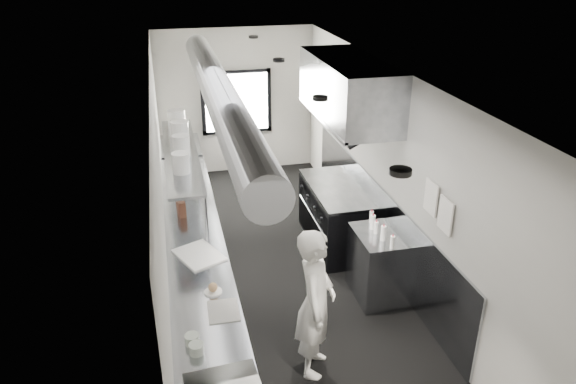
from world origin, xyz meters
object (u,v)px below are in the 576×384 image
bottle_station (380,265)px  line_cook (315,303)px  prep_counter (199,279)px  plate_stack_a (181,163)px  deli_tub_a (196,349)px  squeeze_bottle_c (376,228)px  small_plate (213,292)px  pass_shelf (182,154)px  squeeze_bottle_a (392,242)px  plate_stack_d (177,123)px  range (338,215)px  squeeze_bottle_d (373,222)px  far_work_table (182,168)px  squeeze_bottle_b (383,233)px  exhaust_hood (348,89)px  plate_stack_b (181,146)px  plate_stack_c (180,133)px  knife_block (181,208)px  cutting_board (199,255)px  squeeze_bottle_e (371,217)px  deli_tub_b (192,339)px

bottle_station → line_cook: 1.67m
prep_counter → plate_stack_a: 1.46m
deli_tub_a → squeeze_bottle_c: 2.89m
bottle_station → small_plate: 2.37m
pass_shelf → line_cook: 3.12m
plate_stack_a → squeeze_bottle_a: 2.78m
bottle_station → plate_stack_d: bearing=134.2°
range → squeeze_bottle_d: (0.03, -1.25, 0.53)m
squeeze_bottle_c → prep_counter: bearing=175.7°
far_work_table → squeeze_bottle_d: size_ratio=6.23×
plate_stack_d → squeeze_bottle_b: size_ratio=2.03×
range → plate_stack_d: 2.78m
pass_shelf → squeeze_bottle_c: bearing=-36.4°
exhaust_hood → prep_counter: size_ratio=0.37×
pass_shelf → plate_stack_b: size_ratio=10.21×
line_cook → plate_stack_c: (-1.14, 3.10, 0.90)m
line_cook → plate_stack_a: plate_stack_a is taller
far_work_table → knife_block: size_ratio=5.61×
knife_block → plate_stack_b: bearing=69.3°
pass_shelf → cutting_board: (0.06, -1.70, -0.63)m
deli_tub_a → squeeze_bottle_d: (2.35, 1.81, 0.05)m
prep_counter → range: 2.50m
squeeze_bottle_e → bottle_station: bearing=-84.2°
prep_counter → plate_stack_a: size_ratio=23.02×
bottle_station → squeeze_bottle_e: bearing=95.8°
plate_stack_c → squeeze_bottle_a: (2.30, -2.34, -0.76)m
exhaust_hood → small_plate: bearing=-134.7°
range → small_plate: 3.04m
deli_tub_a → plate_stack_d: (0.08, 4.07, 0.82)m
plate_stack_b → squeeze_bottle_d: plate_stack_b is taller
prep_counter → range: size_ratio=3.75×
exhaust_hood → cutting_board: bearing=-147.9°
squeeze_bottle_d → pass_shelf: bearing=145.6°
prep_counter → pass_shelf: bearing=91.6°
squeeze_bottle_c → squeeze_bottle_d: 0.12m
deli_tub_b → bottle_station: bearing=31.6°
plate_stack_b → squeeze_bottle_d: 2.74m
exhaust_hood → squeeze_bottle_d: 1.87m
far_work_table → small_plate: bearing=-88.7°
pass_shelf → squeeze_bottle_b: bearing=-39.0°
knife_block → plate_stack_a: plate_stack_a is taller
exhaust_hood → knife_block: exhaust_hood is taller
far_work_table → line_cook: bearing=-77.5°
exhaust_hood → plate_stack_b: 2.39m
knife_block → range: bearing=-2.6°
far_work_table → squeeze_bottle_e: (2.27, -3.58, 0.53)m
bottle_station → line_cook: line_cook is taller
small_plate → plate_stack_d: bearing=92.8°
deli_tub_a → squeeze_bottle_a: size_ratio=0.83×
deli_tub_b → range: bearing=51.1°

